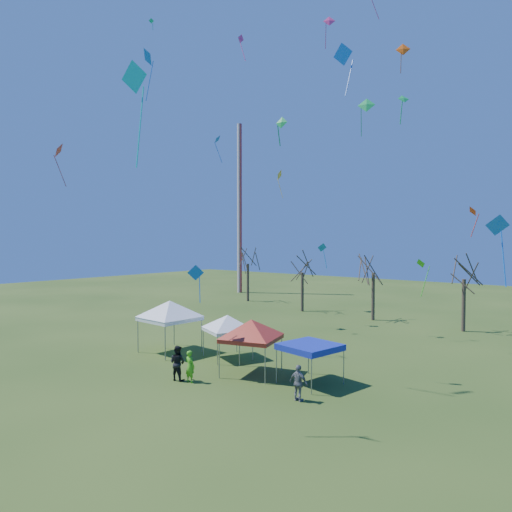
{
  "coord_description": "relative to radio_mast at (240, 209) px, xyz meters",
  "views": [
    {
      "loc": [
        16.58,
        -17.3,
        7.82
      ],
      "look_at": [
        0.18,
        3.0,
        6.91
      ],
      "focal_mm": 32.0,
      "sensor_mm": 36.0,
      "label": 1
    }
  ],
  "objects": [
    {
      "name": "ground",
      "position": [
        28.0,
        -34.0,
        -12.5
      ],
      "size": [
        140.0,
        140.0,
        0.0
      ],
      "primitive_type": "plane",
      "color": "#2C4716",
      "rests_on": "ground"
    },
    {
      "name": "radio_mast",
      "position": [
        0.0,
        0.0,
        0.0
      ],
      "size": [
        0.7,
        0.7,
        25.0
      ],
      "primitive_type": "cylinder",
      "color": "silver",
      "rests_on": "ground"
    },
    {
      "name": "tree_0",
      "position": [
        7.15,
        -6.62,
        -6.01
      ],
      "size": [
        3.83,
        3.83,
        8.44
      ],
      "color": "#3D2D21",
      "rests_on": "ground"
    },
    {
      "name": "tree_1",
      "position": [
        17.23,
        -9.35,
        -6.71
      ],
      "size": [
        3.42,
        3.42,
        7.54
      ],
      "color": "#3D2D21",
      "rests_on": "ground"
    },
    {
      "name": "tree_2",
      "position": [
        25.63,
        -9.62,
        -6.21
      ],
      "size": [
        3.71,
        3.71,
        8.18
      ],
      "color": "#3D2D21",
      "rests_on": "ground"
    },
    {
      "name": "tree_3",
      "position": [
        34.03,
        -9.96,
        -6.42
      ],
      "size": [
        3.59,
        3.59,
        7.91
      ],
      "color": "#3D2D21",
      "rests_on": "ground"
    },
    {
      "name": "tent_white_west",
      "position": [
        20.1,
        -30.54,
        -9.13
      ],
      "size": [
        4.72,
        4.72,
        4.17
      ],
      "rotation": [
        0.0,
        0.0,
        -0.06
      ],
      "color": "gray",
      "rests_on": "ground"
    },
    {
      "name": "tent_white_mid",
      "position": [
        24.28,
        -29.17,
        -9.83
      ],
      "size": [
        3.5,
        3.5,
        3.31
      ],
      "rotation": [
        0.0,
        0.0,
        -0.41
      ],
      "color": "gray",
      "rests_on": "ground"
    },
    {
      "name": "tent_red",
      "position": [
        27.85,
        -31.01,
        -9.5
      ],
      "size": [
        4.03,
        4.03,
        3.71
      ],
      "rotation": [
        0.0,
        0.0,
        0.29
      ],
      "color": "gray",
      "rests_on": "ground"
    },
    {
      "name": "tent_blue",
      "position": [
        31.42,
        -30.33,
        -10.5
      ],
      "size": [
        3.21,
        3.21,
        2.17
      ],
      "rotation": [
        0.0,
        0.0,
        -0.18
      ],
      "color": "gray",
      "rests_on": "ground"
    },
    {
      "name": "person_dark",
      "position": [
        25.34,
        -34.46,
        -11.53
      ],
      "size": [
        1.07,
        0.91,
        1.94
      ],
      "primitive_type": "imported",
      "rotation": [
        0.0,
        0.0,
        3.35
      ],
      "color": "black",
      "rests_on": "ground"
    },
    {
      "name": "person_green",
      "position": [
        26.16,
        -34.28,
        -11.62
      ],
      "size": [
        0.65,
        0.43,
        1.76
      ],
      "primitive_type": "imported",
      "rotation": [
        0.0,
        0.0,
        3.15
      ],
      "color": "#4CBA1D",
      "rests_on": "ground"
    },
    {
      "name": "person_grey",
      "position": [
        32.45,
        -32.99,
        -11.61
      ],
      "size": [
        1.06,
        0.49,
        1.77
      ],
      "primitive_type": "imported",
      "rotation": [
        0.0,
        0.0,
        3.09
      ],
      "color": "slate",
      "rests_on": "ground"
    },
    {
      "name": "kite_19",
      "position": [
        36.16,
        -16.17,
        -2.65
      ],
      "size": [
        0.96,
        0.98,
        2.25
      ],
      "rotation": [
        0.0,
        0.0,
        2.3
      ],
      "color": "red",
      "rests_on": "ground"
    },
    {
      "name": "kite_21",
      "position": [
        18.77,
        -21.42,
        12.4
      ],
      "size": [
        0.61,
        0.74,
        2.22
      ],
      "rotation": [
        0.0,
        0.0,
        4.69
      ],
      "color": "#FA3798",
      "rests_on": "ground"
    },
    {
      "name": "kite_14",
      "position": [
        12.21,
        -34.27,
        1.88
      ],
      "size": [
        1.35,
        1.29,
        3.18
      ],
      "rotation": [
        0.0,
        0.0,
        5.57
      ],
      "color": "red",
      "rests_on": "ground"
    },
    {
      "name": "kite_2",
      "position": [
        14.34,
        -9.72,
        2.61
      ],
      "size": [
        0.88,
        1.38,
        3.21
      ],
      "rotation": [
        0.0,
        0.0,
        5.01
      ],
      "color": "yellow",
      "rests_on": "ground"
    },
    {
      "name": "kite_27",
      "position": [
        33.49,
        -30.62,
        4.55
      ],
      "size": [
        1.12,
        0.73,
        2.75
      ],
      "rotation": [
        0.0,
        0.0,
        3.09
      ],
      "color": "blue",
      "rests_on": "ground"
    },
    {
      "name": "kite_13",
      "position": [
        22.93,
        -14.79,
        -5.39
      ],
      "size": [
        0.93,
        1.07,
        2.38
      ],
      "rotation": [
        0.0,
        0.0,
        4.19
      ],
      "color": "#1279C2",
      "rests_on": "ground"
    },
    {
      "name": "kite_11",
      "position": [
        30.13,
        -20.92,
        4.92
      ],
      "size": [
        1.4,
        1.09,
        2.73
      ],
      "rotation": [
        0.0,
        0.0,
        0.41
      ],
      "color": "green",
      "rests_on": "ground"
    },
    {
      "name": "kite_15",
      "position": [
        33.0,
        -21.55,
        7.87
      ],
      "size": [
        1.03,
        0.8,
        2.0
      ],
      "rotation": [
        0.0,
        0.0,
        0.48
      ],
      "color": "#D74E0B",
      "rests_on": "ground"
    },
    {
      "name": "kite_20",
      "position": [
        11.6,
        -25.2,
        14.67
      ],
      "size": [
        0.54,
        0.56,
        1.03
      ],
      "rotation": [
        0.0,
        0.0,
        4.06
      ],
      "color": "#0BAC88",
      "rests_on": "ground"
    },
    {
      "name": "kite_5",
      "position": [
        28.34,
        -39.34,
        2.15
      ],
      "size": [
        1.42,
        0.64,
        4.55
      ],
      "rotation": [
        0.0,
        0.0,
        3.36
      ],
      "color": "#0DC7CC",
      "rests_on": "ground"
    },
    {
      "name": "kite_1",
      "position": [
        25.91,
        -33.57,
        -6.53
      ],
      "size": [
        0.85,
        0.92,
        2.15
      ],
      "rotation": [
        0.0,
        0.0,
        4.01
      ],
      "color": "blue",
      "rests_on": "ground"
    },
    {
      "name": "kite_8",
      "position": [
        18.0,
        -30.57,
        8.3
      ],
      "size": [
        1.45,
        1.1,
        3.82
      ],
      "rotation": [
        0.0,
        0.0,
        2.78
      ],
      "color": "blue",
      "rests_on": "ground"
    },
    {
      "name": "kite_17",
      "position": [
        40.14,
        -28.53,
        -4.05
      ],
      "size": [
        1.21,
        1.06,
        3.27
      ],
      "rotation": [
        0.0,
        0.0,
        3.72
      ],
      "color": "blue",
      "rests_on": "ground"
    },
    {
      "name": "kite_7",
      "position": [
        15.56,
        -20.99,
        4.46
      ],
      "size": [
        0.95,
        1.03,
        2.47
      ],
      "rotation": [
        0.0,
        0.0,
        5.2
      ],
      "color": "blue",
      "rests_on": "ground"
    },
    {
      "name": "kite_24",
      "position": [
        28.12,
        -22.74,
        10.69
      ],
      "size": [
        0.95,
        0.83,
        2.28
      ],
      "rotation": [
        0.0,
        0.0,
        0.6
      ],
      "color": "#D62F6F",
      "rests_on": "ground"
    },
    {
      "name": "kite_22",
      "position": [
        32.16,
        -15.1,
        -6.6
      ],
      "size": [
        1.13,
        1.04,
        3.0
      ],
      "rotation": [
        0.0,
        0.0,
        2.71
      ],
      "color": "green",
      "rests_on": "ground"
    },
    {
      "name": "kite_18",
      "position": [
        33.97,
        -23.9,
        3.86
      ],
      "size": [
        0.85,
        0.85,
        1.83
      ],
      "rotation": [
        0.0,
        0.0,
        0.8
      ],
      "color": "green",
      "rests_on": "ground"
    },
    {
      "name": "kite_25",
      "position": [
        29.23,
        -30.0,
        1.99
      ],
      "size": [
        0.76,
        0.37,
        1.66
      ],
      "rotation": [
        0.0,
        0.0,
        0.15
      ],
      "color": "green",
      "rests_on": "ground"
    }
  ]
}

